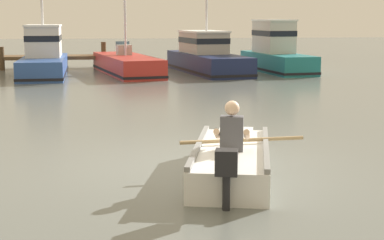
{
  "coord_description": "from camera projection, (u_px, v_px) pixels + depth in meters",
  "views": [
    {
      "loc": [
        -1.26,
        -9.77,
        2.41
      ],
      "look_at": [
        0.32,
        1.1,
        0.55
      ],
      "focal_mm": 57.28,
      "sensor_mm": 36.0,
      "label": 1
    }
  ],
  "objects": [
    {
      "name": "ground_plane",
      "position": [
        182.0,
        164.0,
        10.11
      ],
      "size": [
        120.0,
        120.0,
        0.0
      ],
      "primitive_type": "plane",
      "color": "slate"
    },
    {
      "name": "rowboat_with_person",
      "position": [
        232.0,
        160.0,
        9.35
      ],
      "size": [
        2.15,
        3.69,
        1.19
      ],
      "color": "white",
      "rests_on": "ground"
    },
    {
      "name": "moored_boat_blue",
      "position": [
        44.0,
        57.0,
        25.26
      ],
      "size": [
        1.93,
        6.1,
        4.56
      ],
      "color": "#2D519E",
      "rests_on": "ground"
    },
    {
      "name": "moored_boat_red",
      "position": [
        127.0,
        65.0,
        26.06
      ],
      "size": [
        2.93,
        6.79,
        4.41
      ],
      "color": "#B72D28",
      "rests_on": "ground"
    },
    {
      "name": "moored_boat_navy",
      "position": [
        206.0,
        57.0,
        26.77
      ],
      "size": [
        2.93,
        6.81,
        4.69
      ],
      "color": "#19234C",
      "rests_on": "ground"
    },
    {
      "name": "moored_boat_teal",
      "position": [
        276.0,
        53.0,
        27.11
      ],
      "size": [
        2.21,
        5.51,
        2.29
      ],
      "color": "#1E727A",
      "rests_on": "ground"
    }
  ]
}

